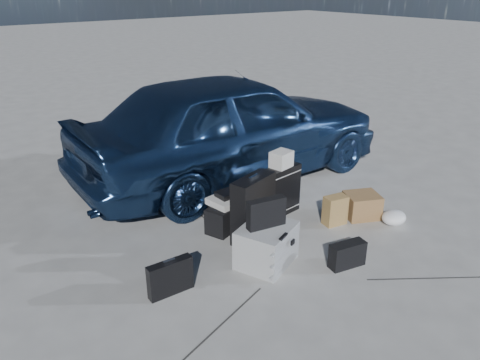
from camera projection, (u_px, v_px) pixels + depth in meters
The scene contains 15 objects.
ground at pixel (295, 255), 4.89m from camera, with size 60.00×60.00×0.00m, color #A7A7A3.
car at pixel (232, 126), 6.53m from camera, with size 1.82×4.51×1.54m, color navy.
pelican_case at pixel (266, 245), 4.68m from camera, with size 0.56×0.46×0.41m, color #B0B4B6.
laptop_bag at pixel (266, 213), 4.55m from camera, with size 0.40×0.10×0.30m, color black.
briefcase at pixel (170, 277), 4.23m from camera, with size 0.43×0.10×0.33m, color black.
suitcase_left at pixel (253, 208), 5.07m from camera, with size 0.56×0.20×0.73m, color black.
suitcase_right at pixel (281, 190), 5.65m from camera, with size 0.51×0.18×0.61m, color black.
white_carton at pixel (281, 159), 5.50m from camera, with size 0.24×0.19×0.19m, color beige.
duffel_bag at pixel (229, 215), 5.39m from camera, with size 0.60×0.26×0.30m, color black.
flat_box_white at pixel (228, 199), 5.34m from camera, with size 0.43×0.32×0.08m, color beige.
flat_box_black at pixel (229, 193), 5.33m from camera, with size 0.27×0.20×0.06m, color black.
kraft_bag at pixel (335, 210), 5.45m from camera, with size 0.26×0.16×0.35m, color #AD8C4B.
cardboard_box at pixel (362, 205), 5.63m from camera, with size 0.39×0.34×0.29m, color #966541.
plastic_bag at pixel (394, 217), 5.48m from camera, with size 0.31×0.26×0.17m, color white.
messenger_bag at pixel (347, 255), 4.65m from camera, with size 0.37×0.14×0.26m, color black.
Camera 1 is at (-2.99, -2.98, 2.65)m, focal length 35.00 mm.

